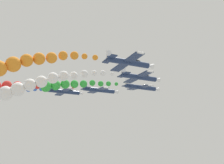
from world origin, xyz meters
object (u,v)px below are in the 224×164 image
(airplane_left_inner, at_px, (100,90))
(airplane_right_outer, at_px, (129,62))
(airplane_lead, at_px, (141,87))
(airplane_left_outer, at_px, (65,92))
(airplane_right_inner, at_px, (140,77))

(airplane_left_inner, height_order, airplane_right_outer, airplane_right_outer)
(airplane_lead, height_order, airplane_left_outer, airplane_left_outer)
(airplane_left_outer, distance_m, airplane_right_outer, 33.96)
(airplane_left_inner, xyz_separation_m, airplane_right_outer, (24.56, -6.29, 0.22))
(airplane_right_outer, bearing_deg, airplane_left_inner, 165.64)
(airplane_lead, height_order, airplane_right_outer, airplane_right_outer)
(airplane_left_inner, distance_m, airplane_right_outer, 25.35)
(airplane_left_inner, bearing_deg, airplane_left_outer, -146.01)
(airplane_right_inner, relative_size, airplane_right_outer, 1.00)
(airplane_right_inner, height_order, airplane_left_outer, airplane_left_outer)
(airplane_lead, bearing_deg, airplane_left_outer, -140.88)
(airplane_right_outer, bearing_deg, airplane_left_outer, -179.91)
(airplane_left_outer, bearing_deg, airplane_lead, 39.12)
(airplane_left_inner, xyz_separation_m, airplane_right_inner, (16.33, 1.76, 0.17))
(airplane_lead, relative_size, airplane_right_outer, 1.00)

